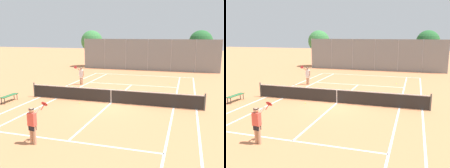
% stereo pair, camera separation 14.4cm
% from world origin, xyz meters
% --- Properties ---
extents(ground_plane, '(120.00, 120.00, 0.00)m').
position_xyz_m(ground_plane, '(0.00, 0.00, 0.00)').
color(ground_plane, '#CC7A4C').
extents(court_line_markings, '(11.10, 23.90, 0.01)m').
position_xyz_m(court_line_markings, '(0.00, 0.00, 0.00)').
color(court_line_markings, white).
rests_on(court_line_markings, ground).
extents(tennis_net, '(12.00, 0.10, 1.07)m').
position_xyz_m(tennis_net, '(0.00, 0.00, 0.51)').
color(tennis_net, '#474C47').
rests_on(tennis_net, ground).
extents(player_near_side, '(0.74, 0.72, 1.77)m').
position_xyz_m(player_near_side, '(-1.28, -7.07, 0.93)').
color(player_near_side, tan).
rests_on(player_near_side, ground).
extents(player_far_left, '(0.75, 0.72, 1.77)m').
position_xyz_m(player_far_left, '(-4.47, 5.23, 0.93)').
color(player_far_left, tan).
rests_on(player_far_left, ground).
extents(loose_tennis_ball_0, '(0.07, 0.07, 0.07)m').
position_xyz_m(loose_tennis_ball_0, '(-1.97, -0.78, 0.03)').
color(loose_tennis_ball_0, '#D1DB33').
rests_on(loose_tennis_ball_0, ground).
extents(loose_tennis_ball_1, '(0.07, 0.07, 0.07)m').
position_xyz_m(loose_tennis_ball_1, '(3.34, 7.89, 0.03)').
color(loose_tennis_ball_1, '#D1DB33').
rests_on(loose_tennis_ball_1, ground).
extents(loose_tennis_ball_2, '(0.07, 0.07, 0.07)m').
position_xyz_m(loose_tennis_ball_2, '(1.64, 2.48, 0.03)').
color(loose_tennis_ball_2, '#D1DB33').
rests_on(loose_tennis_ball_2, ground).
extents(courtside_bench, '(0.36, 1.50, 0.47)m').
position_xyz_m(courtside_bench, '(-6.78, -1.73, 0.41)').
color(courtside_bench, '#2D6638').
rests_on(courtside_bench, ground).
extents(back_fence, '(17.25, 0.08, 3.98)m').
position_xyz_m(back_fence, '(0.00, 15.90, 1.99)').
color(back_fence, gray).
rests_on(back_fence, ground).
extents(tree_behind_left, '(3.04, 3.04, 5.09)m').
position_xyz_m(tree_behind_left, '(-8.25, 17.82, 3.50)').
color(tree_behind_left, brown).
rests_on(tree_behind_left, ground).
extents(tree_behind_right, '(2.97, 2.97, 5.07)m').
position_xyz_m(tree_behind_right, '(6.24, 18.77, 3.47)').
color(tree_behind_right, brown).
rests_on(tree_behind_right, ground).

